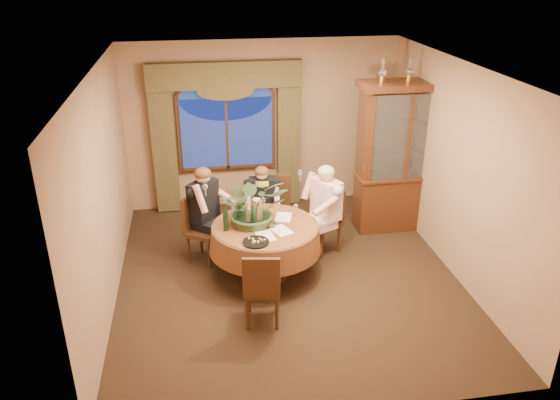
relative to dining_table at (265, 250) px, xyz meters
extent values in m
plane|color=black|center=(0.29, -0.10, -0.38)|extent=(5.00, 5.00, 0.00)
plane|color=#997257|center=(0.29, 2.40, 1.02)|extent=(4.50, 0.00, 4.50)
plane|color=#997257|center=(2.54, -0.10, 1.02)|extent=(0.00, 5.00, 5.00)
plane|color=white|center=(0.29, -0.10, 2.42)|extent=(5.00, 5.00, 0.00)
cube|color=#463D20|center=(-1.34, 2.28, 0.80)|extent=(0.38, 0.14, 2.32)
cube|color=#463D20|center=(0.72, 2.28, 0.80)|extent=(0.38, 0.14, 2.32)
cylinder|color=maroon|center=(0.00, 0.00, 0.00)|extent=(1.67, 1.67, 0.75)
cube|color=#3B1C0F|center=(2.27, 1.13, 0.79)|extent=(1.44, 0.57, 2.33)
cube|color=black|center=(0.91, 0.50, 0.10)|extent=(0.57, 0.57, 0.96)
cube|color=black|center=(0.29, 1.02, 0.10)|extent=(0.52, 0.52, 0.96)
cube|color=black|center=(-0.79, 0.52, 0.10)|extent=(0.58, 0.58, 0.96)
cube|color=black|center=(-0.17, -1.02, 0.10)|extent=(0.48, 0.48, 0.96)
imported|color=#344E2E|center=(-0.13, 0.10, 0.96)|extent=(0.88, 0.98, 0.76)
imported|color=#4E542A|center=(0.07, -0.05, 0.40)|extent=(0.15, 0.15, 0.05)
cylinder|color=black|center=(-0.18, -0.46, 0.39)|extent=(0.33, 0.33, 0.02)
cylinder|color=black|center=(-0.16, -0.05, 0.54)|extent=(0.07, 0.07, 0.33)
cylinder|color=black|center=(-0.31, 0.19, 0.54)|extent=(0.07, 0.07, 0.33)
cylinder|color=tan|center=(-0.22, 0.03, 0.54)|extent=(0.07, 0.07, 0.33)
cylinder|color=black|center=(-0.51, -0.06, 0.54)|extent=(0.07, 0.07, 0.33)
cube|color=white|center=(0.19, -0.19, 0.38)|extent=(0.31, 0.36, 0.00)
cube|color=white|center=(0.28, 0.19, 0.38)|extent=(0.29, 0.35, 0.00)
cube|color=white|center=(-0.04, -0.31, 0.38)|extent=(0.25, 0.33, 0.00)
camera|label=1|loc=(-0.83, -6.35, 3.63)|focal=35.00mm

